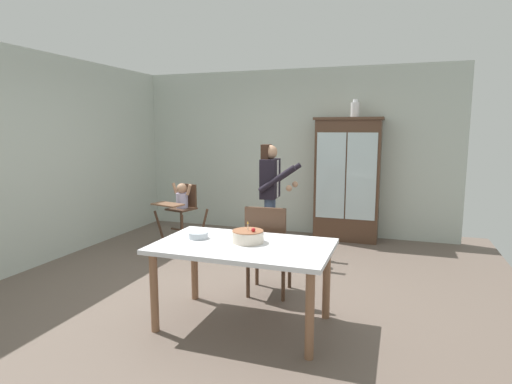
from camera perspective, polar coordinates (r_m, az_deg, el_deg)
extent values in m
plane|color=#66564C|center=(4.85, -2.99, -12.33)|extent=(6.24, 6.24, 0.00)
cube|color=beige|center=(7.06, 4.86, 5.44)|extent=(5.32, 0.06, 2.70)
cube|color=beige|center=(6.04, -27.03, 4.02)|extent=(0.06, 5.32, 2.70)
cube|color=#4C3323|center=(6.67, 12.32, 1.50)|extent=(0.97, 0.42, 1.87)
cube|color=#4C3323|center=(6.62, 12.58, 9.72)|extent=(1.03, 0.48, 0.04)
cube|color=silver|center=(6.47, 10.12, 2.19)|extent=(0.44, 0.01, 1.31)
cube|color=silver|center=(6.42, 14.14, 2.02)|extent=(0.44, 0.01, 1.31)
cube|color=#4C3323|center=(6.66, 12.34, 2.30)|extent=(0.89, 0.36, 0.02)
cylinder|color=white|center=(6.62, 13.33, 10.82)|extent=(0.13, 0.13, 0.22)
cylinder|color=white|center=(6.63, 13.37, 11.99)|extent=(0.07, 0.07, 0.05)
cylinder|color=#4C3323|center=(6.30, -12.90, -4.97)|extent=(0.16, 0.11, 0.56)
cylinder|color=#4C3323|center=(6.00, -10.00, -5.57)|extent=(0.11, 0.17, 0.56)
cylinder|color=#4C3323|center=(6.60, -10.13, -4.27)|extent=(0.11, 0.17, 0.56)
cylinder|color=#4C3323|center=(6.31, -7.23, -4.80)|extent=(0.16, 0.11, 0.56)
cube|color=#4C3323|center=(6.31, -10.06, -5.14)|extent=(0.42, 0.15, 0.02)
cube|color=#4C3323|center=(6.24, -10.14, -2.27)|extent=(0.42, 0.42, 0.02)
cube|color=#4C3323|center=(6.32, -9.21, -0.43)|extent=(0.30, 0.11, 0.34)
cube|color=brown|center=(6.03, -11.94, -1.66)|extent=(0.49, 0.35, 0.02)
cylinder|color=#B2ADD1|center=(6.23, -10.04, -1.14)|extent=(0.17, 0.17, 0.22)
sphere|color=tan|center=(6.20, -10.08, 0.48)|extent=(0.15, 0.15, 0.15)
cylinder|color=tan|center=(6.30, -11.00, 0.51)|extent=(0.10, 0.07, 0.17)
cylinder|color=tan|center=(6.11, -9.13, 0.31)|extent=(0.10, 0.07, 0.17)
cylinder|color=#3D4C6B|center=(5.61, 1.68, -5.04)|extent=(0.11, 0.11, 0.82)
cylinder|color=#3D4C6B|center=(5.78, 2.11, -4.66)|extent=(0.11, 0.11, 0.82)
cube|color=black|center=(5.58, 1.93, 1.86)|extent=(0.21, 0.37, 0.52)
cube|color=white|center=(5.55, 2.97, 1.82)|extent=(0.01, 0.06, 0.49)
sphere|color=tan|center=(5.55, 1.95, 5.45)|extent=(0.19, 0.19, 0.19)
cube|color=#382319|center=(5.57, 1.40, 4.23)|extent=(0.11, 0.20, 0.44)
cylinder|color=black|center=(5.35, 2.85, 1.75)|extent=(0.49, 0.09, 0.37)
sphere|color=tan|center=(5.33, 4.51, 0.52)|extent=(0.08, 0.08, 0.08)
cylinder|color=black|center=(5.74, 3.79, 2.21)|extent=(0.49, 0.09, 0.37)
sphere|color=tan|center=(5.72, 5.34, 1.06)|extent=(0.08, 0.08, 0.08)
cube|color=silver|center=(3.68, -1.76, -7.39)|extent=(1.53, 0.93, 0.04)
cylinder|color=brown|center=(3.78, -13.70, -13.14)|extent=(0.07, 0.07, 0.70)
cylinder|color=brown|center=(3.29, 7.33, -16.29)|extent=(0.07, 0.07, 0.70)
cylinder|color=brown|center=(4.38, -8.38, -9.92)|extent=(0.07, 0.07, 0.70)
cylinder|color=brown|center=(3.97, 9.57, -11.92)|extent=(0.07, 0.07, 0.70)
cylinder|color=beige|center=(3.71, -1.11, -6.11)|extent=(0.28, 0.28, 0.10)
cylinder|color=#935B3D|center=(3.70, -1.11, -5.31)|extent=(0.27, 0.27, 0.01)
cylinder|color=#F2E5CC|center=(3.69, -1.11, -4.79)|extent=(0.01, 0.01, 0.06)
cone|color=yellow|center=(3.68, -1.12, -4.16)|extent=(0.02, 0.02, 0.02)
sphere|color=red|center=(3.64, -0.36, -5.17)|extent=(0.04, 0.04, 0.04)
cylinder|color=#B2BCC6|center=(3.89, -7.87, -5.86)|extent=(0.18, 0.18, 0.05)
cylinder|color=#4C3323|center=(4.67, 4.60, -10.27)|extent=(0.04, 0.04, 0.45)
cylinder|color=#4C3323|center=(4.74, 0.13, -9.94)|extent=(0.04, 0.04, 0.45)
cylinder|color=#4C3323|center=(4.33, 3.73, -11.82)|extent=(0.04, 0.04, 0.45)
cylinder|color=#4C3323|center=(4.41, -1.10, -11.42)|extent=(0.04, 0.04, 0.45)
cube|color=#473D38|center=(4.46, 1.86, -7.93)|extent=(0.47, 0.47, 0.03)
cube|color=#4C3323|center=(4.20, 1.27, -5.35)|extent=(0.42, 0.07, 0.48)
cylinder|color=#4C3323|center=(4.17, 3.82, -5.50)|extent=(0.03, 0.03, 0.48)
cylinder|color=#4C3323|center=(4.25, -1.24, -5.20)|extent=(0.03, 0.03, 0.48)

